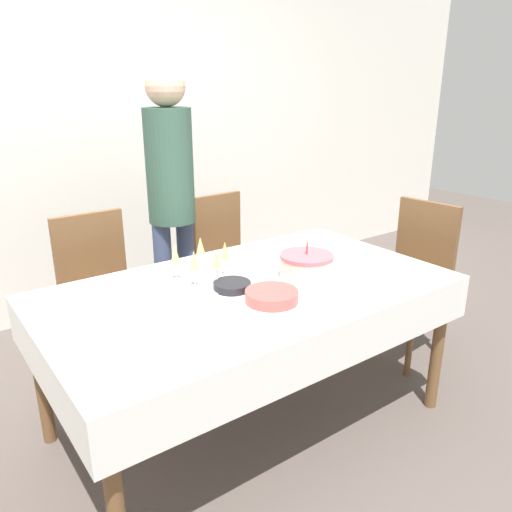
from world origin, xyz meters
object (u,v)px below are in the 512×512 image
(dining_chair_far_left, at_px, (101,292))
(birthday_cake, at_px, (306,266))
(person_standing, at_px, (171,186))
(champagne_tray, at_px, (204,267))
(plate_stack_dessert, at_px, (232,286))
(dining_chair_far_right, at_px, (225,263))
(dining_chair_right_end, at_px, (413,273))
(plate_stack_main, at_px, (272,296))

(dining_chair_far_left, relative_size, birthday_cake, 3.75)
(person_standing, bearing_deg, dining_chair_far_left, -171.19)
(champagne_tray, bearing_deg, person_standing, 73.05)
(dining_chair_far_left, relative_size, plate_stack_dessert, 5.60)
(dining_chair_far_right, bearing_deg, dining_chair_far_left, 180.00)
(birthday_cake, xyz_separation_m, champagne_tray, (-0.42, 0.26, 0.01))
(dining_chair_far_left, height_order, dining_chair_far_right, same)
(dining_chair_right_end, height_order, birthday_cake, dining_chair_right_end)
(dining_chair_far_left, xyz_separation_m, champagne_tray, (0.28, -0.68, 0.29))
(birthday_cake, relative_size, plate_stack_main, 1.11)
(dining_chair_far_right, bearing_deg, plate_stack_dessert, -120.56)
(dining_chair_far_right, relative_size, champagne_tray, 2.79)
(birthday_cake, relative_size, plate_stack_dessert, 1.49)
(dining_chair_far_left, distance_m, plate_stack_main, 1.15)
(champagne_tray, distance_m, plate_stack_main, 0.39)
(champagne_tray, height_order, plate_stack_dessert, champagne_tray)
(dining_chair_right_end, relative_size, birthday_cake, 3.75)
(dining_chair_far_right, xyz_separation_m, dining_chair_right_end, (0.84, -0.85, 0.00))
(birthday_cake, distance_m, person_standing, 1.06)
(dining_chair_far_left, height_order, plate_stack_main, dining_chair_far_left)
(plate_stack_dessert, distance_m, person_standing, 0.98)
(birthday_cake, xyz_separation_m, plate_stack_dessert, (-0.36, 0.09, -0.04))
(champagne_tray, bearing_deg, plate_stack_main, -72.93)
(dining_chair_far_right, relative_size, person_standing, 0.55)
(dining_chair_far_right, relative_size, birthday_cake, 3.75)
(dining_chair_far_right, bearing_deg, dining_chair_right_end, -45.15)
(dining_chair_far_left, xyz_separation_m, dining_chair_right_end, (1.67, -0.85, 0.00))
(plate_stack_dessert, bearing_deg, dining_chair_far_right, 59.44)
(birthday_cake, relative_size, person_standing, 0.15)
(dining_chair_far_right, distance_m, dining_chair_right_end, 1.20)
(dining_chair_right_end, bearing_deg, dining_chair_far_right, 134.85)
(dining_chair_far_right, relative_size, dining_chair_right_end, 1.00)
(dining_chair_right_end, height_order, champagne_tray, dining_chair_right_end)
(plate_stack_main, bearing_deg, champagne_tray, 107.07)
(dining_chair_right_end, distance_m, plate_stack_dessert, 1.36)
(person_standing, bearing_deg, dining_chair_right_end, -38.58)
(birthday_cake, xyz_separation_m, person_standing, (-0.18, 1.02, 0.25))
(birthday_cake, bearing_deg, plate_stack_dessert, 165.53)
(plate_stack_dessert, bearing_deg, champagne_tray, 107.79)
(dining_chair_right_end, distance_m, champagne_tray, 1.43)
(dining_chair_right_end, xyz_separation_m, plate_stack_dessert, (-1.34, 0.01, 0.24))
(dining_chair_far_left, distance_m, champagne_tray, 0.79)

